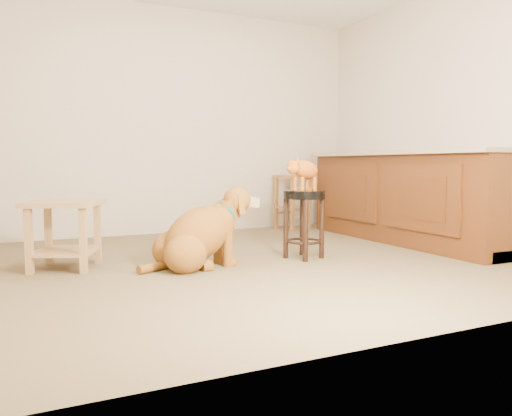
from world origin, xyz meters
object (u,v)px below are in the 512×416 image
padded_stool (304,210)px  golden_retriever (199,236)px  side_table (64,224)px  tabby_kitten (303,171)px  wood_stool (293,201)px

padded_stool → golden_retriever: 0.95m
side_table → golden_retriever: size_ratio=0.63×
side_table → tabby_kitten: tabby_kitten is taller
wood_stool → golden_retriever: 2.52m
side_table → golden_retriever: golden_retriever is taller
padded_stool → tabby_kitten: bearing=-166.0°
padded_stool → tabby_kitten: size_ratio=1.32×
padded_stool → tabby_kitten: (-0.01, -0.00, 0.34)m
padded_stool → tabby_kitten: 0.34m
wood_stool → golden_retriever: bearing=-136.2°
side_table → golden_retriever: (0.95, -0.41, -0.10)m
tabby_kitten → padded_stool: bearing=-5.7°
side_table → tabby_kitten: bearing=-12.5°
padded_stool → tabby_kitten: tabby_kitten is taller
golden_retriever → tabby_kitten: (0.93, -0.01, 0.50)m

